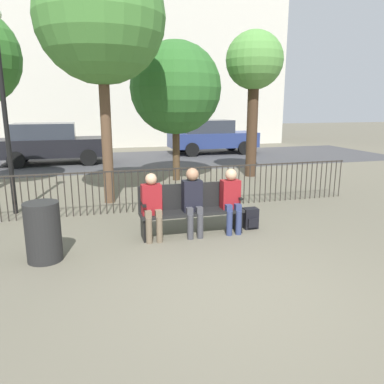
% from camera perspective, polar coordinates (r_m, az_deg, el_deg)
% --- Properties ---
extents(ground_plane, '(80.00, 80.00, 0.00)m').
position_cam_1_polar(ground_plane, '(4.96, 7.31, -14.79)').
color(ground_plane, '#605B4C').
extents(park_bench, '(1.89, 0.45, 0.92)m').
position_cam_1_polar(park_bench, '(6.83, -0.19, -2.32)').
color(park_bench, black).
rests_on(park_bench, ground).
extents(seated_person_0, '(0.34, 0.39, 1.18)m').
position_cam_1_polar(seated_person_0, '(6.50, -6.12, -1.71)').
color(seated_person_0, brown).
rests_on(seated_person_0, ground).
extents(seated_person_1, '(0.34, 0.39, 1.24)m').
position_cam_1_polar(seated_person_1, '(6.65, 0.09, -0.94)').
color(seated_person_1, '#3D3D42').
rests_on(seated_person_1, ground).
extents(seated_person_2, '(0.34, 0.39, 1.19)m').
position_cam_1_polar(seated_person_2, '(6.89, 5.98, -0.78)').
color(seated_person_2, navy).
rests_on(seated_person_2, ground).
extents(backpack, '(0.27, 0.24, 0.40)m').
position_cam_1_polar(backpack, '(7.27, 8.90, -4.01)').
color(backpack, black).
rests_on(backpack, ground).
extents(fence_railing, '(9.01, 0.03, 0.95)m').
position_cam_1_polar(fence_railing, '(8.42, -3.43, 1.05)').
color(fence_railing, '#2D2823').
rests_on(fence_railing, ground).
extents(tree_0, '(2.87, 2.87, 5.62)m').
position_cam_1_polar(tree_0, '(9.26, -13.77, 24.30)').
color(tree_0, brown).
rests_on(tree_0, ground).
extents(tree_2, '(1.80, 1.80, 4.59)m').
position_cam_1_polar(tree_2, '(12.54, 9.47, 18.63)').
color(tree_2, '#422D1E').
rests_on(tree_2, ground).
extents(tree_3, '(2.76, 2.76, 4.19)m').
position_cam_1_polar(tree_3, '(11.67, -2.52, 15.50)').
color(tree_3, '#4C3823').
rests_on(tree_3, ground).
extents(lamp_post, '(0.28, 0.28, 4.18)m').
position_cam_1_polar(lamp_post, '(8.78, -27.01, 14.36)').
color(lamp_post, black).
rests_on(lamp_post, ground).
extents(street_surface, '(24.00, 6.00, 0.01)m').
position_cam_1_polar(street_surface, '(16.28, -9.45, 4.78)').
color(street_surface, '#3D3D3F').
rests_on(street_surface, ground).
extents(parked_car_0, '(4.20, 1.94, 1.62)m').
position_cam_1_polar(parked_car_0, '(18.35, 2.93, 8.50)').
color(parked_car_0, navy).
rests_on(parked_car_0, ground).
extents(parked_car_1, '(4.20, 1.94, 1.62)m').
position_cam_1_polar(parked_car_1, '(16.05, -20.65, 7.02)').
color(parked_car_1, black).
rests_on(parked_car_1, ground).
extents(trash_bin, '(0.52, 0.52, 0.91)m').
position_cam_1_polar(trash_bin, '(6.08, -21.74, -5.67)').
color(trash_bin, black).
rests_on(trash_bin, ground).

